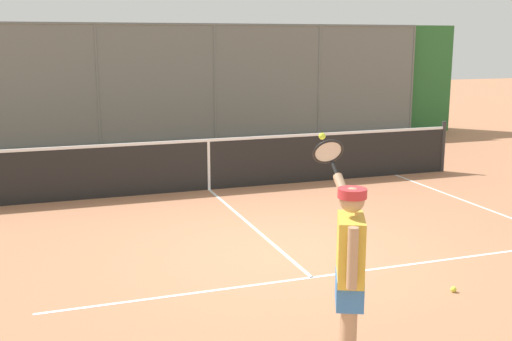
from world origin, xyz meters
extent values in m
plane|color=#B27551|center=(0.00, 0.00, 0.00)|extent=(60.00, 60.00, 0.00)
cube|color=white|center=(0.00, 0.97, 0.00)|extent=(6.23, 0.05, 0.01)
cube|color=white|center=(0.00, -1.38, 0.00)|extent=(0.05, 4.71, 0.01)
cylinder|color=slate|center=(-7.49, -8.68, 1.58)|extent=(0.07, 0.07, 3.16)
cylinder|color=slate|center=(-4.49, -8.68, 1.58)|extent=(0.07, 0.07, 3.16)
cylinder|color=slate|center=(-1.50, -8.68, 1.58)|extent=(0.07, 0.07, 3.16)
cylinder|color=slate|center=(1.50, -8.68, 1.58)|extent=(0.07, 0.07, 3.16)
cylinder|color=slate|center=(0.00, -8.68, 3.12)|extent=(14.98, 0.05, 0.05)
cube|color=slate|center=(0.00, -8.68, 1.58)|extent=(14.98, 0.02, 3.16)
cube|color=#2D6B33|center=(0.00, -9.33, 1.58)|extent=(17.98, 0.90, 3.16)
cube|color=silver|center=(0.00, -8.50, 0.07)|extent=(15.98, 0.18, 0.15)
cylinder|color=#2D2D2D|center=(-5.12, -3.74, 0.54)|extent=(0.09, 0.09, 1.07)
cube|color=black|center=(0.00, -3.74, 0.46)|extent=(10.16, 0.02, 0.91)
cube|color=white|center=(0.00, -3.74, 0.94)|extent=(10.16, 0.04, 0.05)
cube|color=white|center=(0.00, -3.74, 0.46)|extent=(0.05, 0.04, 0.91)
cylinder|color=tan|center=(0.66, 3.15, 0.46)|extent=(0.13, 0.13, 0.74)
cylinder|color=tan|center=(0.55, 2.93, 0.46)|extent=(0.13, 0.13, 0.74)
cube|color=#3D7AC6|center=(0.61, 3.04, 0.75)|extent=(0.36, 0.44, 0.26)
cube|color=gold|center=(0.61, 3.04, 1.09)|extent=(0.38, 0.50, 0.53)
cylinder|color=tan|center=(0.72, 3.30, 1.12)|extent=(0.08, 0.08, 0.49)
cylinder|color=tan|center=(0.47, 2.63, 1.47)|extent=(0.12, 0.37, 0.28)
sphere|color=tan|center=(0.61, 3.04, 1.50)|extent=(0.20, 0.20, 0.20)
cylinder|color=red|center=(0.61, 3.04, 1.56)|extent=(0.31, 0.31, 0.08)
cube|color=red|center=(0.56, 2.94, 1.53)|extent=(0.23, 0.24, 0.02)
cylinder|color=black|center=(0.45, 2.40, 1.62)|extent=(0.05, 0.17, 0.13)
torus|color=black|center=(0.43, 2.21, 1.74)|extent=(0.31, 0.21, 0.26)
cylinder|color=silver|center=(0.43, 2.21, 1.74)|extent=(0.26, 0.17, 0.21)
sphere|color=#CCDB33|center=(0.41, 2.03, 1.86)|extent=(0.07, 0.07, 0.07)
sphere|color=#D6E042|center=(-1.31, 1.88, 0.03)|extent=(0.07, 0.07, 0.07)
camera|label=1|loc=(2.92, 7.38, 2.76)|focal=44.19mm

